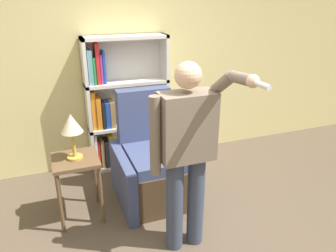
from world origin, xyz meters
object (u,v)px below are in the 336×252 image
(person_standing, at_px, (187,149))
(table_lamp, at_px, (71,126))
(bookcase, at_px, (119,107))
(side_table, at_px, (77,170))
(armchair, at_px, (152,166))

(person_standing, relative_size, table_lamp, 3.71)
(table_lamp, bearing_deg, person_standing, -41.62)
(bookcase, distance_m, side_table, 1.19)
(bookcase, bearing_deg, armchair, -78.80)
(person_standing, bearing_deg, bookcase, 96.56)
(person_standing, bearing_deg, table_lamp, 138.38)
(person_standing, relative_size, side_table, 2.51)
(armchair, bearing_deg, person_standing, -88.03)
(bookcase, relative_size, armchair, 1.44)
(bookcase, bearing_deg, table_lamp, -124.27)
(person_standing, xyz_separation_m, side_table, (-0.85, 0.75, -0.43))
(bookcase, xyz_separation_m, armchair, (0.17, -0.84, -0.45))
(bookcase, bearing_deg, person_standing, -83.44)
(table_lamp, bearing_deg, bookcase, 55.73)
(side_table, relative_size, table_lamp, 1.47)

